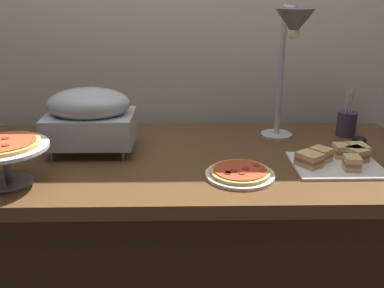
{
  "coord_description": "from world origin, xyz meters",
  "views": [
    {
      "loc": [
        -0.0,
        -1.57,
        1.38
      ],
      "look_at": [
        0.03,
        0.0,
        0.81
      ],
      "focal_mm": 39.87,
      "sensor_mm": 36.0,
      "label": 1
    }
  ],
  "objects_px": {
    "chafing_dish": "(90,116)",
    "heat_lamp": "(292,39)",
    "pizza_plate_center": "(5,150)",
    "sauce_cup_far": "(360,141)",
    "pizza_plate_front": "(241,173)",
    "utensil_holder": "(347,123)",
    "sandwich_platter": "(338,159)",
    "sauce_cup_near": "(3,150)"
  },
  "relations": [
    {
      "from": "sauce_cup_far",
      "to": "utensil_holder",
      "type": "relative_size",
      "value": 0.25
    },
    {
      "from": "sauce_cup_far",
      "to": "chafing_dish",
      "type": "bearing_deg",
      "value": -177.06
    },
    {
      "from": "chafing_dish",
      "to": "sauce_cup_near",
      "type": "bearing_deg",
      "value": -175.96
    },
    {
      "from": "chafing_dish",
      "to": "sauce_cup_far",
      "type": "relative_size",
      "value": 5.98
    },
    {
      "from": "heat_lamp",
      "to": "sauce_cup_near",
      "type": "xyz_separation_m",
      "value": [
        -1.14,
        -0.07,
        -0.43
      ]
    },
    {
      "from": "pizza_plate_front",
      "to": "sauce_cup_far",
      "type": "xyz_separation_m",
      "value": [
        0.54,
        0.32,
        0.0
      ]
    },
    {
      "from": "heat_lamp",
      "to": "sauce_cup_far",
      "type": "height_order",
      "value": "heat_lamp"
    },
    {
      "from": "sauce_cup_near",
      "to": "pizza_plate_front",
      "type": "bearing_deg",
      "value": -14.31
    },
    {
      "from": "pizza_plate_center",
      "to": "utensil_holder",
      "type": "distance_m",
      "value": 1.41
    },
    {
      "from": "chafing_dish",
      "to": "utensil_holder",
      "type": "bearing_deg",
      "value": 9.46
    },
    {
      "from": "sauce_cup_near",
      "to": "sauce_cup_far",
      "type": "distance_m",
      "value": 1.47
    },
    {
      "from": "heat_lamp",
      "to": "sauce_cup_far",
      "type": "bearing_deg",
      "value": 1.85
    },
    {
      "from": "heat_lamp",
      "to": "pizza_plate_center",
      "type": "relative_size",
      "value": 1.95
    },
    {
      "from": "pizza_plate_center",
      "to": "sandwich_platter",
      "type": "distance_m",
      "value": 1.18
    },
    {
      "from": "pizza_plate_front",
      "to": "pizza_plate_center",
      "type": "bearing_deg",
      "value": -176.71
    },
    {
      "from": "sandwich_platter",
      "to": "chafing_dish",
      "type": "bearing_deg",
      "value": 170.52
    },
    {
      "from": "sandwich_platter",
      "to": "utensil_holder",
      "type": "distance_m",
      "value": 0.38
    },
    {
      "from": "heat_lamp",
      "to": "pizza_plate_center",
      "type": "bearing_deg",
      "value": -160.74
    },
    {
      "from": "chafing_dish",
      "to": "heat_lamp",
      "type": "relative_size",
      "value": 0.61
    },
    {
      "from": "pizza_plate_center",
      "to": "sandwich_platter",
      "type": "bearing_deg",
      "value": 7.19
    },
    {
      "from": "chafing_dish",
      "to": "utensil_holder",
      "type": "height_order",
      "value": "chafing_dish"
    },
    {
      "from": "heat_lamp",
      "to": "pizza_plate_center",
      "type": "distance_m",
      "value": 1.12
    },
    {
      "from": "sauce_cup_near",
      "to": "sauce_cup_far",
      "type": "xyz_separation_m",
      "value": [
        1.47,
        0.08,
        0.0
      ]
    },
    {
      "from": "chafing_dish",
      "to": "pizza_plate_front",
      "type": "bearing_deg",
      "value": -24.58
    },
    {
      "from": "pizza_plate_center",
      "to": "heat_lamp",
      "type": "bearing_deg",
      "value": 19.26
    },
    {
      "from": "sandwich_platter",
      "to": "utensil_holder",
      "type": "height_order",
      "value": "utensil_holder"
    },
    {
      "from": "pizza_plate_center",
      "to": "sauce_cup_far",
      "type": "bearing_deg",
      "value": 15.23
    },
    {
      "from": "heat_lamp",
      "to": "utensil_holder",
      "type": "bearing_deg",
      "value": 23.63
    },
    {
      "from": "sandwich_platter",
      "to": "sauce_cup_near",
      "type": "distance_m",
      "value": 1.31
    },
    {
      "from": "sauce_cup_far",
      "to": "heat_lamp",
      "type": "bearing_deg",
      "value": -178.15
    },
    {
      "from": "pizza_plate_front",
      "to": "utensil_holder",
      "type": "bearing_deg",
      "value": 39.83
    },
    {
      "from": "chafing_dish",
      "to": "utensil_holder",
      "type": "relative_size",
      "value": 1.5
    },
    {
      "from": "pizza_plate_center",
      "to": "utensil_holder",
      "type": "bearing_deg",
      "value": 20.32
    },
    {
      "from": "sauce_cup_near",
      "to": "utensil_holder",
      "type": "xyz_separation_m",
      "value": [
        1.46,
        0.21,
        0.04
      ]
    },
    {
      "from": "chafing_dish",
      "to": "sauce_cup_far",
      "type": "height_order",
      "value": "chafing_dish"
    },
    {
      "from": "heat_lamp",
      "to": "sandwich_platter",
      "type": "relative_size",
      "value": 1.76
    },
    {
      "from": "chafing_dish",
      "to": "sauce_cup_near",
      "type": "xyz_separation_m",
      "value": [
        -0.35,
        -0.02,
        -0.13
      ]
    },
    {
      "from": "heat_lamp",
      "to": "pizza_plate_front",
      "type": "height_order",
      "value": "heat_lamp"
    },
    {
      "from": "chafing_dish",
      "to": "heat_lamp",
      "type": "height_order",
      "value": "heat_lamp"
    },
    {
      "from": "chafing_dish",
      "to": "sandwich_platter",
      "type": "relative_size",
      "value": 1.07
    },
    {
      "from": "pizza_plate_center",
      "to": "utensil_holder",
      "type": "xyz_separation_m",
      "value": [
        1.32,
        0.49,
        -0.06
      ]
    },
    {
      "from": "chafing_dish",
      "to": "sandwich_platter",
      "type": "bearing_deg",
      "value": -9.48
    }
  ]
}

